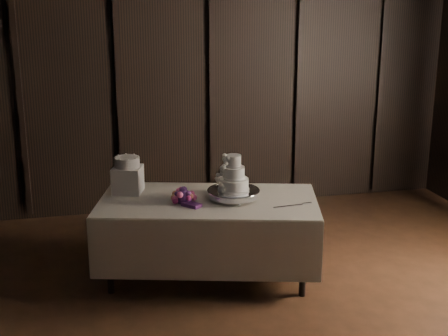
# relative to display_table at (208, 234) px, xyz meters

# --- Properties ---
(room) EXTENTS (6.08, 7.08, 3.08)m
(room) POSITION_rel_display_table_xyz_m (0.46, -1.50, 1.08)
(room) COLOR black
(room) RESTS_ON ground
(display_table) EXTENTS (2.19, 1.52, 0.76)m
(display_table) POSITION_rel_display_table_xyz_m (0.00, 0.00, 0.00)
(display_table) COLOR white
(display_table) RESTS_ON ground
(cake_stand) EXTENTS (0.58, 0.58, 0.09)m
(cake_stand) POSITION_rel_display_table_xyz_m (0.23, -0.05, 0.39)
(cake_stand) COLOR silver
(cake_stand) RESTS_ON display_table
(wedding_cake) EXTENTS (0.31, 0.27, 0.33)m
(wedding_cake) POSITION_rel_display_table_xyz_m (0.20, -0.06, 0.56)
(wedding_cake) COLOR white
(wedding_cake) RESTS_ON cake_stand
(bouquet) EXTENTS (0.47, 0.45, 0.18)m
(bouquet) POSITION_rel_display_table_xyz_m (-0.23, -0.04, 0.40)
(bouquet) COLOR #ED5A97
(bouquet) RESTS_ON display_table
(box_pedestal) EXTENTS (0.33, 0.33, 0.25)m
(box_pedestal) POSITION_rel_display_table_xyz_m (-0.69, 0.38, 0.47)
(box_pedestal) COLOR white
(box_pedestal) RESTS_ON display_table
(small_cake) EXTENTS (0.26, 0.26, 0.09)m
(small_cake) POSITION_rel_display_table_xyz_m (-0.69, 0.38, 0.64)
(small_cake) COLOR white
(small_cake) RESTS_ON box_pedestal
(cake_knife) EXTENTS (0.37, 0.06, 0.01)m
(cake_knife) POSITION_rel_display_table_xyz_m (0.65, -0.36, 0.35)
(cake_knife) COLOR silver
(cake_knife) RESTS_ON display_table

